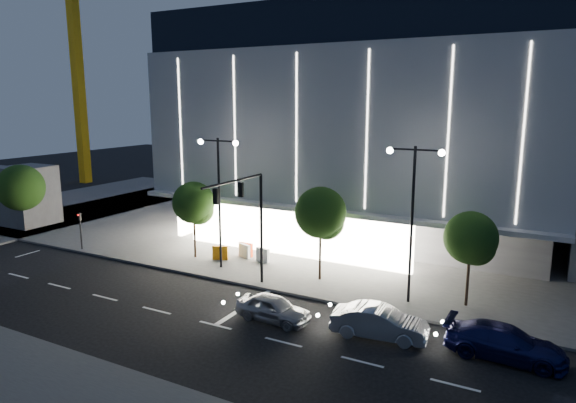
# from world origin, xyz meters

# --- Properties ---
(ground) EXTENTS (160.00, 160.00, 0.00)m
(ground) POSITION_xyz_m (0.00, 0.00, 0.00)
(ground) COLOR black
(ground) RESTS_ON ground
(sidewalk_museum) EXTENTS (70.00, 40.00, 0.15)m
(sidewalk_museum) POSITION_xyz_m (5.00, 24.00, 0.07)
(sidewalk_museum) COLOR #474747
(sidewalk_museum) RESTS_ON ground
(sidewalk_west) EXTENTS (16.00, 50.00, 0.15)m
(sidewalk_west) POSITION_xyz_m (-30.00, 10.00, 0.07)
(sidewalk_west) COLOR #474747
(sidewalk_west) RESTS_ON ground
(museum) EXTENTS (30.00, 25.80, 18.00)m
(museum) POSITION_xyz_m (2.98, 22.31, 9.27)
(museum) COLOR #4C4C51
(museum) RESTS_ON ground
(traffic_mast) EXTENTS (0.33, 5.89, 7.07)m
(traffic_mast) POSITION_xyz_m (1.00, 3.34, 5.03)
(traffic_mast) COLOR black
(traffic_mast) RESTS_ON ground
(street_lamp_west) EXTENTS (3.16, 0.36, 9.00)m
(street_lamp_west) POSITION_xyz_m (-3.00, 6.00, 5.96)
(street_lamp_west) COLOR black
(street_lamp_west) RESTS_ON ground
(street_lamp_east) EXTENTS (3.16, 0.36, 9.00)m
(street_lamp_east) POSITION_xyz_m (10.00, 6.00, 5.96)
(street_lamp_east) COLOR black
(street_lamp_east) RESTS_ON ground
(ped_signal_far) EXTENTS (0.22, 0.24, 3.00)m
(ped_signal_far) POSITION_xyz_m (-15.00, 4.50, 1.89)
(ped_signal_far) COLOR black
(ped_signal_far) RESTS_ON ground
(tower_crane) EXTENTS (32.00, 2.00, 28.50)m
(tower_crane) POSITION_xyz_m (-40.92, 28.00, 20.51)
(tower_crane) COLOR gold
(tower_crane) RESTS_ON ground
(tree_left) EXTENTS (3.02, 3.02, 5.72)m
(tree_left) POSITION_xyz_m (-5.97, 7.02, 4.03)
(tree_left) COLOR black
(tree_left) RESTS_ON ground
(tree_mid) EXTENTS (3.25, 3.25, 6.15)m
(tree_mid) POSITION_xyz_m (4.03, 7.02, 4.33)
(tree_mid) COLOR black
(tree_mid) RESTS_ON ground
(tree_right) EXTENTS (2.91, 2.91, 5.51)m
(tree_right) POSITION_xyz_m (13.03, 7.02, 3.88)
(tree_right) COLOR black
(tree_right) RESTS_ON ground
(car_lead) EXTENTS (4.18, 1.85, 1.40)m
(car_lead) POSITION_xyz_m (4.35, 0.39, 0.70)
(car_lead) COLOR #94959B
(car_lead) RESTS_ON ground
(car_second) EXTENTS (4.84, 2.15, 1.54)m
(car_second) POSITION_xyz_m (9.88, 1.19, 0.77)
(car_second) COLOR silver
(car_second) RESTS_ON ground
(car_third) EXTENTS (5.25, 2.24, 1.51)m
(car_third) POSITION_xyz_m (15.50, 1.85, 0.75)
(car_third) COLOR #131348
(car_third) RESTS_ON ground
(barrier_a) EXTENTS (1.10, 0.27, 1.00)m
(barrier_a) POSITION_xyz_m (-2.86, 8.92, 0.65)
(barrier_a) COLOR #FB3C0D
(barrier_a) RESTS_ON sidewalk_museum
(barrier_b) EXTENTS (1.13, 0.48, 1.00)m
(barrier_b) POSITION_xyz_m (-1.06, 8.34, 0.65)
(barrier_b) COLOR silver
(barrier_b) RESTS_ON sidewalk_museum
(barrier_c) EXTENTS (1.11, 0.65, 1.00)m
(barrier_c) POSITION_xyz_m (-4.03, 7.36, 0.65)
(barrier_c) COLOR orange
(barrier_c) RESTS_ON sidewalk_museum
(barrier_d) EXTENTS (1.12, 0.63, 1.00)m
(barrier_d) POSITION_xyz_m (-2.77, 8.62, 0.65)
(barrier_d) COLOR white
(barrier_d) RESTS_ON sidewalk_museum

